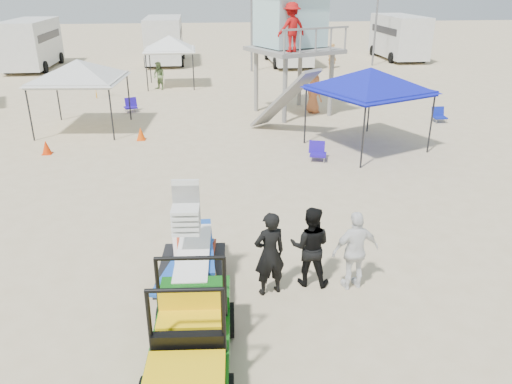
{
  "coord_description": "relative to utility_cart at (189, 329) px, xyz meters",
  "views": [
    {
      "loc": [
        -0.7,
        -7.3,
        5.71
      ],
      "look_at": [
        0.5,
        3.0,
        1.3
      ],
      "focal_mm": 35.0,
      "sensor_mm": 36.0,
      "label": 1
    }
  ],
  "objects": [
    {
      "name": "beach_chair_b",
      "position": [
        4.28,
        9.72,
        -0.53
      ],
      "size": [
        0.67,
        0.72,
        0.64
      ],
      "color": "#240FA8",
      "rests_on": "ground"
    },
    {
      "name": "utility_cart",
      "position": [
        0.0,
        0.0,
        0.0
      ],
      "size": [
        1.35,
        2.45,
        1.8
      ],
      "color": "#0D5610",
      "rests_on": "ground"
    },
    {
      "name": "rv_far_right",
      "position": [
        15.99,
        32.58,
        0.96
      ],
      "size": [
        2.64,
        6.6,
        3.25
      ],
      "color": "silver",
      "rests_on": "ground"
    },
    {
      "name": "rv_far_left",
      "position": [
        -11.01,
        31.08,
        0.96
      ],
      "size": [
        2.64,
        6.8,
        3.25
      ],
      "color": "silver",
      "rests_on": "ground"
    },
    {
      "name": "beach_chair_c",
      "position": [
        10.7,
        14.05,
        -0.53
      ],
      "size": [
        0.55,
        0.59,
        0.64
      ],
      "color": "#0E1D9D",
      "rests_on": "ground"
    },
    {
      "name": "ground",
      "position": [
        1.0,
        1.08,
        -0.84
      ],
      "size": [
        140.0,
        140.0,
        0.0
      ],
      "primitive_type": "plane",
      "color": "beige",
      "rests_on": "ground"
    },
    {
      "name": "rv_mid_left",
      "position": [
        -2.01,
        32.58,
        0.96
      ],
      "size": [
        2.65,
        6.5,
        3.25
      ],
      "color": "silver",
      "rests_on": "ground"
    },
    {
      "name": "cone_far",
      "position": [
        -1.98,
        12.79,
        -0.59
      ],
      "size": [
        0.34,
        0.34,
        0.5
      ],
      "primitive_type": "cone",
      "color": "#F94F07",
      "rests_on": "ground"
    },
    {
      "name": "cone_near",
      "position": [
        -5.15,
        11.44,
        -0.59
      ],
      "size": [
        0.34,
        0.34,
        0.5
      ],
      "primitive_type": "cone",
      "color": "red",
      "rests_on": "ground"
    },
    {
      "name": "rv_mid_right",
      "position": [
        6.99,
        31.08,
        0.96
      ],
      "size": [
        2.64,
        7.0,
        3.25
      ],
      "color": "silver",
      "rests_on": "ground"
    },
    {
      "name": "canopy_white_a",
      "position": [
        -4.4,
        14.57,
        1.87
      ],
      "size": [
        3.54,
        3.54,
        3.25
      ],
      "color": "black",
      "rests_on": "ground"
    },
    {
      "name": "light_pole_left",
      "position": [
        4.0,
        28.08,
        3.16
      ],
      "size": [
        0.14,
        0.14,
        8.0
      ],
      "primitive_type": "cylinder",
      "color": "slate",
      "rests_on": "ground"
    },
    {
      "name": "canopy_white_c",
      "position": [
        -1.2,
        23.45,
        1.88
      ],
      "size": [
        2.73,
        2.73,
        3.27
      ],
      "color": "black",
      "rests_on": "ground"
    },
    {
      "name": "lifeguard_tower",
      "position": [
        4.51,
        16.41,
        3.14
      ],
      "size": [
        4.39,
        4.39,
        5.34
      ],
      "color": "gray",
      "rests_on": "ground"
    },
    {
      "name": "man_left",
      "position": [
        1.52,
        2.03,
        0.03
      ],
      "size": [
        0.72,
        0.57,
        1.74
      ],
      "primitive_type": "imported",
      "rotation": [
        0.0,
        0.0,
        3.41
      ],
      "color": "black",
      "rests_on": "ground"
    },
    {
      "name": "man_mid",
      "position": [
        2.37,
        2.28,
        0.0
      ],
      "size": [
        0.96,
        0.84,
        1.69
      ],
      "primitive_type": "imported",
      "rotation": [
        0.0,
        0.0,
        2.86
      ],
      "color": "black",
      "rests_on": "ground"
    },
    {
      "name": "light_pole_right",
      "position": [
        13.0,
        29.58,
        3.16
      ],
      "size": [
        0.14,
        0.14,
        8.0
      ],
      "primitive_type": "cylinder",
      "color": "slate",
      "rests_on": "ground"
    },
    {
      "name": "surf_trailer",
      "position": [
        0.0,
        2.33,
        -0.01
      ],
      "size": [
        1.42,
        2.42,
        2.02
      ],
      "color": "black",
      "rests_on": "ground"
    },
    {
      "name": "umbrella_b",
      "position": [
        -4.96,
        20.56,
        0.05
      ],
      "size": [
        2.75,
        2.75,
        1.77
      ],
      "primitive_type": "imported",
      "rotation": [
        0.0,
        0.0,
        0.83
      ],
      "color": "orange",
      "rests_on": "ground"
    },
    {
      "name": "man_right",
      "position": [
        3.22,
        2.03,
        -0.01
      ],
      "size": [
        1.02,
        0.56,
        1.66
      ],
      "primitive_type": "imported",
      "rotation": [
        0.0,
        0.0,
        3.3
      ],
      "color": "white",
      "rests_on": "ground"
    },
    {
      "name": "canopy_blue",
      "position": [
        6.32,
        10.85,
        1.94
      ],
      "size": [
        4.39,
        4.39,
        3.32
      ],
      "color": "black",
      "rests_on": "ground"
    },
    {
      "name": "beach_chair_a",
      "position": [
        -2.88,
        17.48,
        -0.53
      ],
      "size": [
        0.68,
        0.75,
        0.64
      ],
      "color": "#220EA1",
      "rests_on": "ground"
    },
    {
      "name": "distant_beachgoers",
      "position": [
        3.95,
        21.05,
        -0.0
      ],
      "size": [
        12.39,
        13.17,
        1.78
      ],
      "color": "#BA6335",
      "rests_on": "ground"
    }
  ]
}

